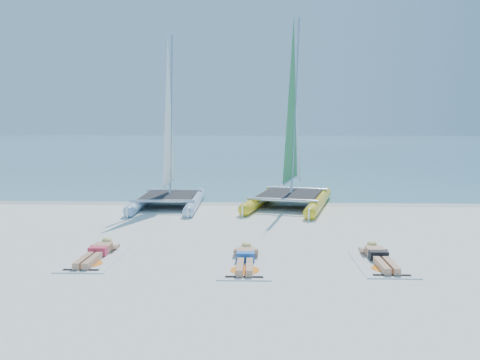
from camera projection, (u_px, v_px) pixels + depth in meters
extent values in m
plane|color=silver|center=(238.00, 239.00, 11.51)|extent=(140.00, 140.00, 0.00)
cube|color=#79C2C9|center=(255.00, 143.00, 74.04)|extent=(140.00, 115.00, 0.01)
cube|color=beige|center=(244.00, 202.00, 16.96)|extent=(140.00, 1.40, 0.01)
cylinder|color=#B0CBE7|center=(143.00, 201.00, 16.14)|extent=(0.47, 4.07, 0.36)
cone|color=#B0CBE7|center=(155.00, 192.00, 18.36)|extent=(0.36, 0.53, 0.34)
cylinder|color=#B0CBE7|center=(195.00, 201.00, 16.13)|extent=(0.47, 4.07, 0.36)
cone|color=#B0CBE7|center=(201.00, 192.00, 18.35)|extent=(0.36, 0.53, 0.34)
cube|color=black|center=(169.00, 195.00, 16.11)|extent=(1.81, 2.28, 0.03)
cylinder|color=silver|center=(171.00, 114.00, 16.51)|extent=(0.12, 1.07, 5.59)
cylinder|color=yellow|center=(261.00, 199.00, 16.45)|extent=(1.49, 4.47, 0.40)
cone|color=yellow|center=(276.00, 190.00, 18.82)|extent=(0.51, 0.65, 0.38)
cylinder|color=yellow|center=(319.00, 202.00, 15.89)|extent=(1.49, 4.47, 0.40)
cone|color=yellow|center=(327.00, 192.00, 18.25)|extent=(0.51, 0.65, 0.38)
cube|color=black|center=(290.00, 194.00, 16.14)|extent=(2.49, 2.88, 0.03)
cylinder|color=silver|center=(295.00, 104.00, 16.55)|extent=(0.38, 1.17, 6.21)
cube|color=white|center=(94.00, 259.00, 9.69)|extent=(1.00, 1.85, 0.02)
cube|color=tan|center=(101.00, 249.00, 10.11)|extent=(0.36, 0.55, 0.17)
cube|color=#E43550|center=(98.00, 251.00, 9.91)|extent=(0.37, 0.22, 0.17)
cube|color=tan|center=(88.00, 261.00, 9.32)|extent=(0.31, 0.85, 0.13)
sphere|color=tan|center=(107.00, 243.00, 10.47)|extent=(0.21, 0.21, 0.21)
ellipsoid|color=#E6CF6C|center=(107.00, 241.00, 10.48)|extent=(0.22, 0.24, 0.15)
cube|color=white|center=(245.00, 265.00, 9.27)|extent=(1.00, 1.85, 0.02)
cube|color=tan|center=(246.00, 254.00, 9.69)|extent=(0.36, 0.55, 0.17)
cube|color=blue|center=(246.00, 256.00, 9.49)|extent=(0.37, 0.22, 0.17)
cube|color=tan|center=(245.00, 267.00, 8.90)|extent=(0.31, 0.85, 0.13)
sphere|color=tan|center=(246.00, 248.00, 10.05)|extent=(0.21, 0.21, 0.21)
ellipsoid|color=#E6CF6C|center=(246.00, 246.00, 10.06)|extent=(0.22, 0.24, 0.15)
cube|color=white|center=(381.00, 264.00, 9.37)|extent=(1.00, 1.85, 0.02)
cube|color=tan|center=(376.00, 253.00, 9.79)|extent=(0.36, 0.55, 0.17)
cube|color=black|center=(379.00, 255.00, 9.59)|extent=(0.37, 0.22, 0.17)
cube|color=tan|center=(386.00, 266.00, 9.00)|extent=(0.31, 0.85, 0.13)
sphere|color=tan|center=(372.00, 246.00, 10.15)|extent=(0.21, 0.21, 0.21)
ellipsoid|color=#E6CF6C|center=(372.00, 244.00, 10.16)|extent=(0.22, 0.24, 0.15)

